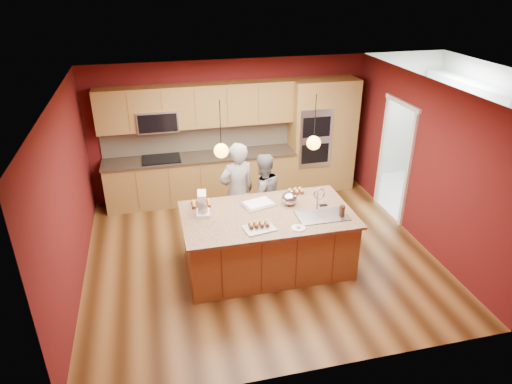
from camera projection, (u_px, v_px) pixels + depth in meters
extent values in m
plane|color=#41250E|center=(259.00, 253.00, 7.51)|extent=(5.50, 5.50, 0.00)
plane|color=white|center=(260.00, 91.00, 6.31)|extent=(5.50, 5.50, 0.00)
plane|color=#531212|center=(230.00, 128.00, 9.09)|extent=(5.50, 0.00, 5.50)
plane|color=#531212|center=(317.00, 277.00, 4.73)|extent=(5.50, 0.00, 5.50)
plane|color=#531212|center=(68.00, 198.00, 6.34)|extent=(0.00, 5.00, 5.00)
plane|color=#531212|center=(422.00, 163.00, 7.48)|extent=(0.00, 5.00, 5.00)
cube|color=olive|center=(202.00, 178.00, 9.10)|extent=(3.70, 0.60, 0.90)
cube|color=black|center=(200.00, 157.00, 8.88)|extent=(3.74, 0.64, 0.04)
cube|color=#C6B793|center=(198.00, 137.00, 9.00)|extent=(3.70, 0.03, 0.56)
cube|color=olive|center=(197.00, 106.00, 8.56)|extent=(3.70, 0.36, 0.80)
cube|color=black|center=(161.00, 159.00, 8.70)|extent=(0.72, 0.52, 0.03)
cube|color=#ABADB3|center=(157.00, 120.00, 8.48)|extent=(0.76, 0.40, 0.40)
cube|color=olive|center=(310.00, 136.00, 9.25)|extent=(0.80, 0.60, 2.30)
cube|color=#ABADB3|center=(315.00, 139.00, 8.97)|extent=(0.66, 0.04, 1.20)
cube|color=olive|center=(340.00, 134.00, 9.39)|extent=(0.50, 0.60, 2.30)
plane|color=silver|center=(419.00, 198.00, 9.32)|extent=(2.60, 2.60, 0.00)
plane|color=beige|center=(471.00, 132.00, 8.90)|extent=(0.00, 2.70, 2.70)
cube|color=white|center=(468.00, 102.00, 8.60)|extent=(0.35, 2.40, 0.75)
cylinder|color=black|center=(220.00, 126.00, 6.03)|extent=(0.01, 0.01, 0.70)
sphere|color=gold|center=(221.00, 151.00, 6.18)|extent=(0.20, 0.20, 0.20)
cylinder|color=black|center=(315.00, 119.00, 6.30)|extent=(0.01, 0.01, 0.70)
sphere|color=gold|center=(314.00, 143.00, 6.46)|extent=(0.20, 0.20, 0.20)
cube|color=olive|center=(267.00, 241.00, 7.01)|extent=(2.45, 1.33, 0.90)
cube|color=tan|center=(268.00, 215.00, 6.80)|extent=(2.55, 1.43, 0.04)
cube|color=#ABADB3|center=(322.00, 221.00, 6.76)|extent=(0.73, 0.43, 0.18)
imported|color=black|center=(237.00, 192.00, 7.61)|extent=(0.71, 0.55, 1.73)
imported|color=slate|center=(263.00, 195.00, 7.75)|extent=(0.84, 0.72, 1.50)
cube|color=white|center=(203.00, 213.00, 6.74)|extent=(0.22, 0.27, 0.06)
cube|color=white|center=(202.00, 201.00, 6.77)|extent=(0.10, 0.09, 0.25)
cube|color=white|center=(202.00, 196.00, 6.63)|extent=(0.15, 0.26, 0.10)
cylinder|color=#B5B7BC|center=(203.00, 211.00, 6.68)|extent=(0.14, 0.14, 0.13)
cube|color=white|center=(258.00, 204.00, 7.03)|extent=(0.55, 0.47, 0.03)
cube|color=white|center=(258.00, 203.00, 7.02)|extent=(0.47, 0.39, 0.02)
cube|color=#ABADB3|center=(259.00, 228.00, 6.39)|extent=(0.48, 0.38, 0.02)
ellipsoid|color=#B5B7BC|center=(289.00, 199.00, 7.01)|extent=(0.25, 0.25, 0.21)
cylinder|color=white|center=(298.00, 228.00, 6.40)|extent=(0.20, 0.20, 0.01)
cylinder|color=#361A0D|center=(342.00, 211.00, 6.69)|extent=(0.08, 0.08, 0.17)
cube|color=black|center=(323.00, 205.00, 7.02)|extent=(0.12, 0.07, 0.01)
cube|color=white|center=(459.00, 177.00, 8.91)|extent=(0.77, 0.79, 1.10)
cube|color=white|center=(436.00, 169.00, 9.55)|extent=(0.69, 0.70, 0.89)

